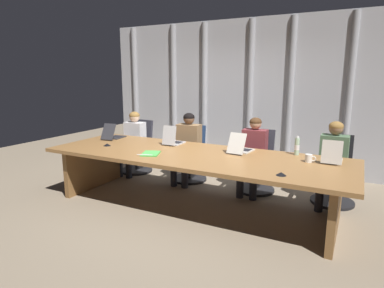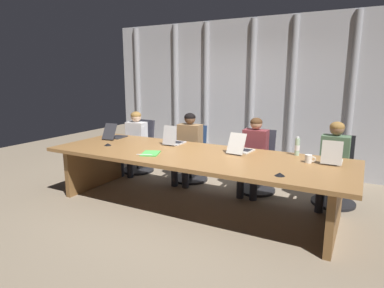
# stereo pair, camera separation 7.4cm
# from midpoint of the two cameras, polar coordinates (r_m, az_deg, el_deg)

# --- Properties ---
(ground_plane) EXTENTS (12.15, 12.15, 0.00)m
(ground_plane) POSITION_cam_midpoint_polar(r_m,az_deg,el_deg) (4.67, -0.26, -10.78)
(ground_plane) COLOR #7F705B
(conference_table) EXTENTS (4.13, 1.39, 0.76)m
(conference_table) POSITION_cam_midpoint_polar(r_m,az_deg,el_deg) (4.47, -0.26, -3.47)
(conference_table) COLOR olive
(conference_table) RESTS_ON ground_plane
(curtain_backdrop) EXTENTS (6.08, 0.17, 2.85)m
(curtain_backdrop) POSITION_cam_midpoint_polar(r_m,az_deg,el_deg) (6.48, 9.42, 8.39)
(curtain_backdrop) COLOR #B2B2B7
(curtain_backdrop) RESTS_ON ground_plane
(laptop_left_end) EXTENTS (0.27, 0.46, 0.27)m
(laptop_left_end) POSITION_cam_midpoint_polar(r_m,az_deg,el_deg) (5.65, -13.83, 1.46)
(laptop_left_end) COLOR #2D2D33
(laptop_left_end) RESTS_ON conference_table
(laptop_left_mid) EXTENTS (0.23, 0.37, 0.30)m
(laptop_left_mid) POSITION_cam_midpoint_polar(r_m,az_deg,el_deg) (5.03, -3.70, 0.60)
(laptop_left_mid) COLOR #BCBCC1
(laptop_left_mid) RESTS_ON conference_table
(laptop_center) EXTENTS (0.28, 0.46, 0.28)m
(laptop_center) POSITION_cam_midpoint_polar(r_m,az_deg,el_deg) (4.56, 8.08, -0.73)
(laptop_center) COLOR beige
(laptop_center) RESTS_ON conference_table
(laptop_right_mid) EXTENTS (0.23, 0.35, 0.29)m
(laptop_right_mid) POSITION_cam_midpoint_polar(r_m,az_deg,el_deg) (4.31, 22.76, -2.26)
(laptop_right_mid) COLOR beige
(laptop_right_mid) RESTS_ON conference_table
(office_chair_left_end) EXTENTS (0.60, 0.60, 0.97)m
(office_chair_left_end) POSITION_cam_midpoint_polar(r_m,az_deg,el_deg) (6.33, -9.77, -1.40)
(office_chair_left_end) COLOR #2D2D38
(office_chair_left_end) RESTS_ON ground_plane
(office_chair_left_mid) EXTENTS (0.60, 0.61, 0.94)m
(office_chair_left_mid) POSITION_cam_midpoint_polar(r_m,az_deg,el_deg) (5.73, -0.65, -2.70)
(office_chair_left_mid) COLOR navy
(office_chair_left_mid) RESTS_ON ground_plane
(office_chair_center) EXTENTS (0.60, 0.60, 0.96)m
(office_chair_center) POSITION_cam_midpoint_polar(r_m,az_deg,el_deg) (5.30, 10.85, -4.08)
(office_chair_center) COLOR #2D2D38
(office_chair_center) RESTS_ON ground_plane
(office_chair_right_mid) EXTENTS (0.60, 0.60, 0.97)m
(office_chair_right_mid) POSITION_cam_midpoint_polar(r_m,az_deg,el_deg) (5.11, 23.15, -5.41)
(office_chair_right_mid) COLOR black
(office_chair_right_mid) RESTS_ON ground_plane
(person_left_end) EXTENTS (0.39, 0.56, 1.15)m
(person_left_end) POSITION_cam_midpoint_polar(r_m,az_deg,el_deg) (6.13, -10.69, 0.91)
(person_left_end) COLOR silver
(person_left_end) RESTS_ON ground_plane
(person_left_mid) EXTENTS (0.42, 0.56, 1.18)m
(person_left_mid) POSITION_cam_midpoint_polar(r_m,az_deg,el_deg) (5.52, -1.30, 0.10)
(person_left_mid) COLOR olive
(person_left_mid) RESTS_ON ground_plane
(person_center) EXTENTS (0.39, 0.55, 1.17)m
(person_center) POSITION_cam_midpoint_polar(r_m,az_deg,el_deg) (5.08, 10.16, -1.25)
(person_center) COLOR brown
(person_center) RESTS_ON ground_plane
(person_right_mid) EXTENTS (0.38, 0.55, 1.19)m
(person_right_mid) POSITION_cam_midpoint_polar(r_m,az_deg,el_deg) (4.88, 22.93, -2.42)
(person_right_mid) COLOR #4C6B4C
(person_right_mid) RESTS_ON ground_plane
(water_bottle_primary) EXTENTS (0.06, 0.06, 0.25)m
(water_bottle_primary) POSITION_cam_midpoint_polar(r_m,az_deg,el_deg) (4.55, 17.40, -0.41)
(water_bottle_primary) COLOR #ADD1B2
(water_bottle_primary) RESTS_ON conference_table
(coffee_mug_near) EXTENTS (0.13, 0.08, 0.10)m
(coffee_mug_near) POSITION_cam_midpoint_polar(r_m,az_deg,el_deg) (4.23, 19.24, -2.37)
(coffee_mug_near) COLOR white
(coffee_mug_near) RESTS_ON conference_table
(conference_mic_left_side) EXTENTS (0.11, 0.11, 0.03)m
(conference_mic_left_side) POSITION_cam_midpoint_polar(r_m,az_deg,el_deg) (5.10, -14.99, -0.11)
(conference_mic_left_side) COLOR black
(conference_mic_left_side) RESTS_ON conference_table
(conference_mic_middle) EXTENTS (0.11, 0.11, 0.03)m
(conference_mic_middle) POSITION_cam_midpoint_polar(r_m,az_deg,el_deg) (3.59, 14.71, -5.05)
(conference_mic_middle) COLOR black
(conference_mic_middle) RESTS_ON conference_table
(spiral_notepad) EXTENTS (0.31, 0.36, 0.03)m
(spiral_notepad) POSITION_cam_midpoint_polar(r_m,az_deg,el_deg) (4.44, -7.70, -1.66)
(spiral_notepad) COLOR #4CB74C
(spiral_notepad) RESTS_ON conference_table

